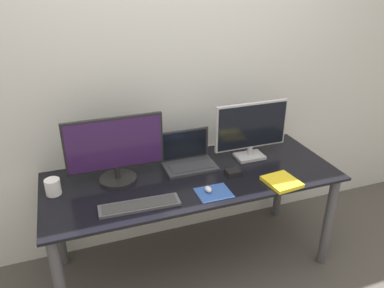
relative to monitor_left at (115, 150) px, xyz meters
The scene contains 11 objects.
wall_back 0.65m from the monitor_left, 35.65° to the left, with size 7.00×0.05×2.50m.
desk 0.58m from the monitor_left, 12.79° to the right, with size 1.86×0.74×0.71m.
monitor_left is the anchor object (origin of this frame).
monitor_right 0.92m from the monitor_left, ahead, with size 0.52×0.14×0.40m.
laptop 0.50m from the monitor_left, ahead, with size 0.34×0.23×0.23m.
keyboard 0.39m from the monitor_left, 78.98° to the right, with size 0.46×0.14×0.02m.
mousepad 0.64m from the monitor_left, 34.12° to the right, with size 0.20×0.17×0.00m.
mouse 0.61m from the monitor_left, 33.78° to the right, with size 0.04×0.06×0.03m.
book 1.03m from the monitor_left, 22.02° to the right, with size 0.21×0.22×0.02m.
mug 0.42m from the monitor_left, behind, with size 0.09×0.09×0.10m.
power_brick 0.75m from the monitor_left, 14.34° to the right, with size 0.09×0.08×0.03m.
Camera 1 is at (-0.71, -1.58, 1.91)m, focal length 35.00 mm.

